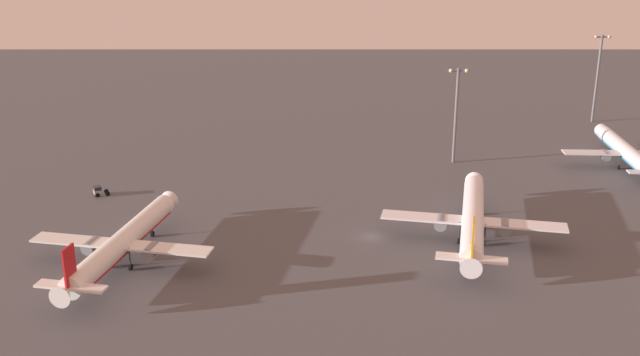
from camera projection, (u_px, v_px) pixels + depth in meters
The scene contains 7 objects.
ground_plane at pixel (369, 237), 133.18m from camera, with size 416.00×416.00×0.00m, color #4C4C51.
airplane_terminal_side at pixel (119, 243), 121.11m from camera, with size 30.81×39.35×10.16m.
airplane_mid_apron at pixel (470, 219), 130.40m from camera, with size 32.13×41.03×10.60m.
airplane_near_gate at pixel (623, 152), 170.22m from camera, with size 28.93×37.18×9.54m.
pushback_tug at pixel (95, 191), 152.62m from camera, with size 3.55×2.99×2.05m.
apron_light_central at pixel (453, 108), 170.46m from camera, with size 4.80×0.90×22.27m.
apron_light_east at pixel (594, 72), 206.01m from camera, with size 4.80×0.90×24.38m.
Camera 1 is at (-9.37, -122.46, 53.30)m, focal length 41.73 mm.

